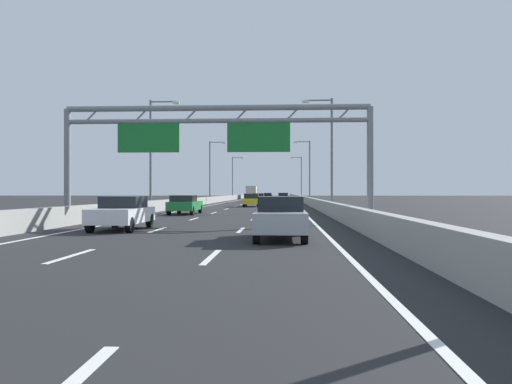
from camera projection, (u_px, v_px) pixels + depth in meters
name	position (u px, v px, depth m)	size (l,w,h in m)	color
ground_plane	(265.00, 200.00, 100.35)	(260.00, 260.00, 0.00)	#262628
lane_dash_left_1	(71.00, 256.00, 13.07)	(0.16, 3.00, 0.01)	white
lane_dash_left_2	(157.00, 230.00, 22.05)	(0.16, 3.00, 0.01)	white
lane_dash_left_3	(194.00, 219.00, 31.04)	(0.16, 3.00, 0.01)	white
lane_dash_left_4	(214.00, 213.00, 40.03)	(0.16, 3.00, 0.01)	white
lane_dash_left_5	(226.00, 209.00, 49.02)	(0.16, 3.00, 0.01)	white
lane_dash_left_6	(235.00, 206.00, 58.00)	(0.16, 3.00, 0.01)	white
lane_dash_left_7	(242.00, 204.00, 66.99)	(0.16, 3.00, 0.01)	white
lane_dash_left_8	(246.00, 203.00, 75.98)	(0.16, 3.00, 0.01)	white
lane_dash_left_9	(250.00, 202.00, 84.97)	(0.16, 3.00, 0.01)	white
lane_dash_left_10	(253.00, 201.00, 93.95)	(0.16, 3.00, 0.01)	white
lane_dash_left_11	(256.00, 200.00, 102.94)	(0.16, 3.00, 0.01)	white
lane_dash_left_12	(258.00, 199.00, 111.93)	(0.16, 3.00, 0.01)	white
lane_dash_left_13	(260.00, 199.00, 120.92)	(0.16, 3.00, 0.01)	white
lane_dash_left_14	(262.00, 198.00, 129.91)	(0.16, 3.00, 0.01)	white
lane_dash_left_15	(263.00, 198.00, 138.89)	(0.16, 3.00, 0.01)	white
lane_dash_left_16	(264.00, 198.00, 147.88)	(0.16, 3.00, 0.01)	white
lane_dash_left_17	(265.00, 197.00, 156.87)	(0.16, 3.00, 0.01)	white
lane_dash_right_1	(211.00, 257.00, 12.88)	(0.16, 3.00, 0.01)	white
lane_dash_right_2	(241.00, 230.00, 21.87)	(0.16, 3.00, 0.01)	white
lane_dash_right_3	(253.00, 219.00, 30.85)	(0.16, 3.00, 0.01)	white
lane_dash_right_4	(260.00, 213.00, 39.84)	(0.16, 3.00, 0.01)	white
lane_dash_right_5	(264.00, 209.00, 48.83)	(0.16, 3.00, 0.01)	white
lane_dash_right_6	(267.00, 206.00, 57.82)	(0.16, 3.00, 0.01)	white
lane_dash_right_7	(269.00, 204.00, 66.80)	(0.16, 3.00, 0.01)	white
lane_dash_right_8	(271.00, 203.00, 75.79)	(0.16, 3.00, 0.01)	white
lane_dash_right_9	(272.00, 202.00, 84.78)	(0.16, 3.00, 0.01)	white
lane_dash_right_10	(273.00, 201.00, 93.77)	(0.16, 3.00, 0.01)	white
lane_dash_right_11	(274.00, 200.00, 102.75)	(0.16, 3.00, 0.01)	white
lane_dash_right_12	(275.00, 199.00, 111.74)	(0.16, 3.00, 0.01)	white
lane_dash_right_13	(275.00, 199.00, 120.73)	(0.16, 3.00, 0.01)	white
lane_dash_right_14	(276.00, 198.00, 129.72)	(0.16, 3.00, 0.01)	white
lane_dash_right_15	(276.00, 198.00, 138.70)	(0.16, 3.00, 0.01)	white
lane_dash_right_16	(277.00, 198.00, 147.69)	(0.16, 3.00, 0.01)	white
lane_dash_right_17	(277.00, 197.00, 156.68)	(0.16, 3.00, 0.01)	white
edge_line_left	(232.00, 201.00, 88.64)	(0.16, 176.00, 0.01)	white
edge_line_right	(292.00, 201.00, 88.09)	(0.16, 176.00, 0.01)	white
barrier_left	(234.00, 197.00, 110.70)	(0.45, 220.00, 0.95)	#9E9E99
barrier_right	(298.00, 197.00, 109.98)	(0.45, 220.00, 0.95)	#9E9E99
sign_gantry	(213.00, 133.00, 27.76)	(16.88, 0.36, 6.36)	gray
streetlamp_left_mid	(153.00, 148.00, 43.73)	(2.58, 0.28, 9.50)	slate
streetlamp_right_mid	(329.00, 147.00, 42.95)	(2.58, 0.28, 9.50)	slate
streetlamp_left_far	(211.00, 168.00, 79.23)	(2.58, 0.28, 9.50)	slate
streetlamp_right_far	(308.00, 167.00, 78.44)	(2.58, 0.28, 9.50)	slate
streetlamp_left_distant	(233.00, 175.00, 114.72)	(2.58, 0.28, 9.50)	slate
streetlamp_right_distant	(300.00, 175.00, 113.94)	(2.58, 0.28, 9.50)	slate
red_car	(259.00, 198.00, 82.01)	(1.77, 4.62, 1.43)	red
green_car	(185.00, 204.00, 37.63)	(1.87, 4.69, 1.40)	#1E7A38
blue_car	(283.00, 197.00, 83.60)	(1.75, 4.38, 1.51)	#2347AD
black_car	(268.00, 196.00, 114.60)	(1.89, 4.53, 1.44)	black
silver_car	(281.00, 217.00, 17.71)	(1.72, 4.25, 1.48)	#A8ADB2
yellow_car	(252.00, 200.00, 57.03)	(1.75, 4.63, 1.46)	yellow
white_car	(122.00, 213.00, 22.17)	(1.84, 4.21, 1.45)	silver
box_truck	(252.00, 192.00, 122.19)	(2.38, 7.54, 3.04)	#194799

